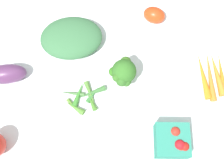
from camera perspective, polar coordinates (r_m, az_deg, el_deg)
The scene contains 8 objects.
tablecloth at distance 100.22cm, azimuth 0.00°, elevation -0.59°, with size 104.00×76.00×2.00cm, color white.
leafy_greens_clump at distance 103.81cm, azimuth -8.00°, elevation 8.73°, with size 21.11×16.16×6.91cm, color #3E7749.
berry_basket at distance 93.18cm, azimuth 11.31°, elevation -10.62°, with size 10.21×10.21×7.02cm.
okra_pile at distance 97.58cm, azimuth -5.61°, elevation -2.55°, with size 15.27×12.46×1.95cm.
carrot_bunch at distance 104.82cm, azimuth 18.44°, elevation 1.68°, with size 9.84×17.87×2.67cm.
eggplant at distance 103.49cm, azimuth -19.83°, elevation 1.81°, with size 13.47×6.40×6.40cm, color #623563.
broccoli_head at distance 93.53cm, azimuth 1.93°, elevation 2.20°, with size 8.51×9.68×11.34cm.
roma_tomato at distance 109.18cm, azimuth 7.86°, elevation 12.92°, with size 7.74×5.69×5.69cm, color #E14119.
Camera 1 is at (0.42, -33.45, 95.47)cm, focal length 47.83 mm.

